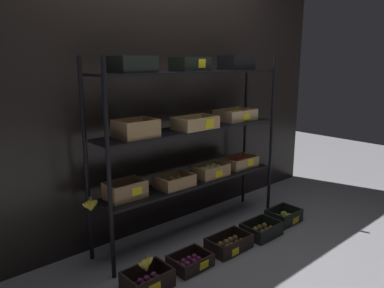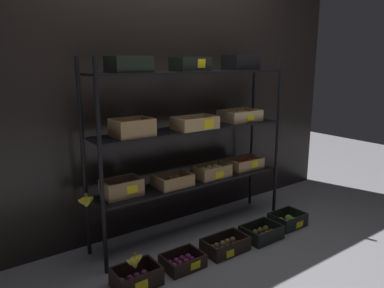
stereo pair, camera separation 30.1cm
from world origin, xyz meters
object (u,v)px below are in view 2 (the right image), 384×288
crate_ground_right_kiwi (261,234)px  crate_ground_left_plum (183,262)px  crate_ground_kiwi (225,246)px  crate_ground_plum (137,279)px  banana_bunch_loose (135,262)px  display_rack (193,131)px  crate_ground_apple_green (287,221)px

crate_ground_right_kiwi → crate_ground_left_plum: bearing=177.8°
crate_ground_left_plum → crate_ground_kiwi: (0.42, -0.01, 0.01)m
crate_ground_plum → crate_ground_right_kiwi: 1.23m
banana_bunch_loose → crate_ground_kiwi: bearing=-0.5°
display_rack → crate_ground_plum: (-0.82, -0.45, -0.90)m
crate_ground_kiwi → crate_ground_right_kiwi: 0.41m
crate_ground_plum → crate_ground_apple_green: bearing=0.1°
crate_ground_plum → crate_ground_apple_green: size_ratio=1.02×
crate_ground_plum → crate_ground_right_kiwi: bearing=-1.4°
crate_ground_kiwi → crate_ground_right_kiwi: (0.41, -0.02, 0.00)m
display_rack → crate_ground_right_kiwi: bearing=-49.4°
crate_ground_plum → banana_bunch_loose: (-0.01, -0.01, 0.14)m
crate_ground_apple_green → crate_ground_right_kiwi: bearing=-175.2°
crate_ground_left_plum → crate_ground_kiwi: 0.42m
crate_ground_right_kiwi → crate_ground_plum: bearing=178.6°
crate_ground_kiwi → banana_bunch_loose: size_ratio=2.64×
display_rack → crate_ground_plum: bearing=-151.4°
crate_ground_plum → crate_ground_right_kiwi: size_ratio=0.97×
crate_ground_kiwi → crate_ground_apple_green: crate_ground_apple_green is taller
crate_ground_kiwi → crate_ground_left_plum: bearing=178.1°
display_rack → crate_ground_left_plum: (-0.42, -0.44, -0.91)m
crate_ground_left_plum → crate_ground_apple_green: bearing=0.1°
crate_ground_apple_green → banana_bunch_loose: (-1.63, -0.01, 0.14)m
crate_ground_right_kiwi → display_rack: bearing=130.6°
display_rack → crate_ground_left_plum: size_ratio=6.44×
crate_ground_plum → crate_ground_kiwi: 0.82m
crate_ground_plum → banana_bunch_loose: banana_bunch_loose is taller
banana_bunch_loose → crate_ground_plum: bearing=25.5°
crate_ground_apple_green → crate_ground_plum: bearing=-179.9°
display_rack → crate_ground_kiwi: display_rack is taller
crate_ground_kiwi → crate_ground_right_kiwi: size_ratio=1.12×
crate_ground_plum → crate_ground_left_plum: crate_ground_plum is taller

